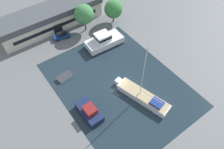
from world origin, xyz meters
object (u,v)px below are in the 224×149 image
at_px(warehouse_building, 51,18).
at_px(quay_tree_by_water, 113,9).
at_px(quay_tree_near_building, 84,14).
at_px(cabin_boat, 89,111).
at_px(motor_cruiser, 104,41).
at_px(small_dinghy, 64,77).
at_px(sailboat_moored, 142,96).
at_px(parked_car, 62,35).

relative_size(warehouse_building, quay_tree_by_water, 4.40).
distance_m(quay_tree_near_building, cabin_boat, 26.05).
distance_m(warehouse_building, quay_tree_near_building, 9.59).
height_order(motor_cruiser, small_dinghy, motor_cruiser).
height_order(quay_tree_near_building, sailboat_moored, sailboat_moored).
bearing_deg(sailboat_moored, small_dinghy, 110.80).
bearing_deg(quay_tree_near_building, cabin_boat, -120.14).
bearing_deg(quay_tree_by_water, sailboat_moored, -113.52).
height_order(motor_cruiser, cabin_boat, motor_cruiser).
height_order(small_dinghy, cabin_boat, cabin_boat).
bearing_deg(motor_cruiser, warehouse_building, 28.35).
distance_m(motor_cruiser, small_dinghy, 13.57).
distance_m(warehouse_building, cabin_boat, 29.85).
xyz_separation_m(sailboat_moored, motor_cruiser, (2.87, 17.75, 0.61)).
bearing_deg(warehouse_building, quay_tree_near_building, -47.01).
xyz_separation_m(quay_tree_by_water, parked_car, (-14.77, 2.28, -3.22)).
xyz_separation_m(small_dinghy, cabin_boat, (-0.38, -10.95, 0.56)).
xyz_separation_m(warehouse_building, small_dinghy, (-6.15, -18.11, -2.40)).
xyz_separation_m(quay_tree_near_building, small_dinghy, (-12.54, -11.31, -4.59)).
height_order(quay_tree_near_building, small_dinghy, quay_tree_near_building).
bearing_deg(parked_car, motor_cruiser, -130.36).
bearing_deg(quay_tree_near_building, sailboat_moored, -95.22).
xyz_separation_m(quay_tree_near_building, quay_tree_by_water, (8.15, -1.47, -0.91)).
relative_size(warehouse_building, parked_car, 6.33).
distance_m(parked_car, sailboat_moored, 26.71).
bearing_deg(motor_cruiser, cabin_boat, 140.03).
bearing_deg(cabin_boat, quay_tree_by_water, 44.00).
xyz_separation_m(parked_car, sailboat_moored, (4.29, -26.36, -0.09)).
xyz_separation_m(warehouse_building, cabin_boat, (-6.54, -29.06, -1.84)).
distance_m(sailboat_moored, motor_cruiser, 17.99).
height_order(warehouse_building, small_dinghy, warehouse_building).
bearing_deg(small_dinghy, parked_car, 145.26).
xyz_separation_m(warehouse_building, parked_car, (-0.24, -6.00, -1.94)).
bearing_deg(quay_tree_near_building, parked_car, 173.04).
bearing_deg(cabin_boat, quay_tree_near_building, 59.24).
relative_size(quay_tree_near_building, cabin_boat, 1.21).
bearing_deg(parked_car, small_dinghy, 163.88).
bearing_deg(small_dinghy, sailboat_moored, 26.91).
relative_size(sailboat_moored, motor_cruiser, 1.47).
relative_size(warehouse_building, small_dinghy, 8.08).
bearing_deg(parked_car, cabin_boat, 174.64).
distance_m(warehouse_building, quay_tree_by_water, 16.77).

